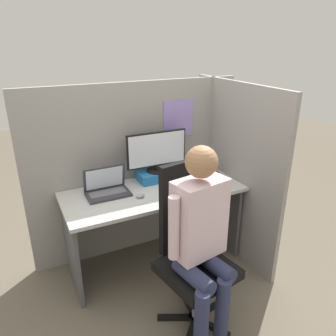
{
  "coord_description": "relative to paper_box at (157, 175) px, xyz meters",
  "views": [
    {
      "loc": [
        -1.0,
        -1.98,
        1.94
      ],
      "look_at": [
        0.06,
        0.16,
        0.99
      ],
      "focal_mm": 35.0,
      "sensor_mm": 36.0,
      "label": 1
    }
  ],
  "objects": [
    {
      "name": "paper_box",
      "position": [
        0.0,
        0.0,
        0.0
      ],
      "size": [
        0.35,
        0.21,
        0.08
      ],
      "color": "#236BAD",
      "rests_on": "desk"
    },
    {
      "name": "monitor",
      "position": [
        -0.0,
        0.0,
        0.23
      ],
      "size": [
        0.56,
        0.19,
        0.36
      ],
      "color": "black",
      "rests_on": "paper_box"
    },
    {
      "name": "office_chair",
      "position": [
        -0.11,
        -0.82,
        -0.2
      ],
      "size": [
        0.55,
        0.58,
        1.17
      ],
      "color": "black",
      "rests_on": "ground"
    },
    {
      "name": "cubicle_panel_back",
      "position": [
        -0.12,
        0.16,
        0.02
      ],
      "size": [
        2.02,
        0.05,
        1.6
      ],
      "color": "gray",
      "rests_on": "ground"
    },
    {
      "name": "cubicle_panel_right",
      "position": [
        0.66,
        -0.25,
        0.02
      ],
      "size": [
        0.04,
        1.27,
        1.6
      ],
      "color": "gray",
      "rests_on": "ground"
    },
    {
      "name": "carrot_toy",
      "position": [
        0.12,
        -0.36,
        -0.02
      ],
      "size": [
        0.04,
        0.12,
        0.04
      ],
      "color": "orange",
      "rests_on": "desk"
    },
    {
      "name": "desk",
      "position": [
        -0.12,
        -0.19,
        -0.22
      ],
      "size": [
        1.52,
        0.64,
        0.74
      ],
      "color": "#B7B7B2",
      "rests_on": "ground"
    },
    {
      "name": "ground_plane",
      "position": [
        -0.12,
        -0.51,
        -0.78
      ],
      "size": [
        12.0,
        12.0,
        0.0
      ],
      "primitive_type": "plane",
      "color": "#665B4C"
    },
    {
      "name": "mouse",
      "position": [
        -0.28,
        -0.27,
        -0.03
      ],
      "size": [
        0.07,
        0.05,
        0.03
      ],
      "color": "gray",
      "rests_on": "desk"
    },
    {
      "name": "person",
      "position": [
        -0.14,
        -0.99,
        0.01
      ],
      "size": [
        0.47,
        0.46,
        1.35
      ],
      "color": "#282D4C",
      "rests_on": "ground"
    },
    {
      "name": "stapler",
      "position": [
        0.52,
        -0.12,
        -0.02
      ],
      "size": [
        0.04,
        0.17,
        0.05
      ],
      "color": "#A31919",
      "rests_on": "desk"
    },
    {
      "name": "laptop",
      "position": [
        -0.49,
        -0.09,
        0.0
      ],
      "size": [
        0.35,
        0.21,
        0.23
      ],
      "color": "#2D2D33",
      "rests_on": "desk"
    }
  ]
}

